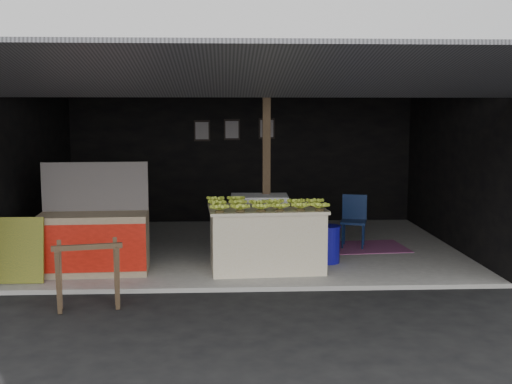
{
  "coord_description": "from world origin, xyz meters",
  "views": [
    {
      "loc": [
        -0.34,
        -8.02,
        2.34
      ],
      "look_at": [
        0.12,
        1.54,
        1.1
      ],
      "focal_mm": 45.0,
      "sensor_mm": 36.0,
      "label": 1
    }
  ],
  "objects": [
    {
      "name": "water_barrel",
      "position": [
        1.18,
        1.3,
        0.32
      ],
      "size": [
        0.36,
        0.36,
        0.53
      ],
      "primitive_type": "cylinder",
      "color": "#100C8C",
      "rests_on": "concrete_slab"
    },
    {
      "name": "banana_table",
      "position": [
        0.24,
        0.93,
        0.51
      ],
      "size": [
        1.69,
        1.1,
        0.9
      ],
      "rotation": [
        0.0,
        0.0,
        0.06
      ],
      "color": "beige",
      "rests_on": "concrete_slab"
    },
    {
      "name": "plastic_chair",
      "position": [
        1.8,
        2.42,
        0.57
      ],
      "size": [
        0.5,
        0.5,
        0.86
      ],
      "rotation": [
        0.0,
        0.0,
        -0.27
      ],
      "color": "#0B1A3E",
      "rests_on": "concrete_slab"
    },
    {
      "name": "ground",
      "position": [
        0.0,
        0.0,
        0.0
      ],
      "size": [
        80.0,
        80.0,
        0.0
      ],
      "primitive_type": "plane",
      "color": "black",
      "rests_on": "ground"
    },
    {
      "name": "shophouse",
      "position": [
        0.0,
        2.82,
        2.1
      ],
      "size": [
        7.4,
        7.29,
        3.02
      ],
      "color": "black",
      "rests_on": "ground"
    },
    {
      "name": "magenta_rug",
      "position": [
        1.88,
        2.32,
        0.07
      ],
      "size": [
        1.57,
        1.12,
        0.01
      ],
      "primitive_type": "cube",
      "rotation": [
        0.0,
        0.0,
        0.08
      ],
      "color": "#771A5C",
      "rests_on": "concrete_slab"
    },
    {
      "name": "white_crate",
      "position": [
        0.18,
        1.71,
        0.54
      ],
      "size": [
        0.89,
        0.62,
        0.97
      ],
      "rotation": [
        0.0,
        0.0,
        -0.03
      ],
      "color": "white",
      "rests_on": "concrete_slab"
    },
    {
      "name": "green_signboard",
      "position": [
        -3.03,
        0.38,
        0.5
      ],
      "size": [
        0.58,
        0.17,
        0.87
      ],
      "primitive_type": "cube",
      "rotation": [
        -0.15,
        0.0,
        0.0
      ],
      "color": "black",
      "rests_on": "concrete_slab"
    },
    {
      "name": "sawhorse",
      "position": [
        -1.94,
        -0.67,
        0.5
      ],
      "size": [
        0.83,
        0.82,
        0.79
      ],
      "rotation": [
        0.0,
        0.0,
        0.21
      ],
      "color": "brown",
      "rests_on": "ground"
    },
    {
      "name": "picture_frames",
      "position": [
        -0.17,
        4.89,
        1.93
      ],
      "size": [
        1.62,
        0.04,
        0.46
      ],
      "color": "black",
      "rests_on": "shophouse"
    },
    {
      "name": "neighbor_stall",
      "position": [
        -2.18,
        0.86,
        0.52
      ],
      "size": [
        1.52,
        0.74,
        1.54
      ],
      "rotation": [
        0.0,
        0.0,
        0.05
      ],
      "color": "#998466",
      "rests_on": "concrete_slab"
    },
    {
      "name": "banana_pile",
      "position": [
        0.24,
        0.93,
        1.05
      ],
      "size": [
        1.56,
        0.99,
        0.18
      ],
      "primitive_type": null,
      "rotation": [
        0.0,
        0.0,
        0.06
      ],
      "color": "#E6F233",
      "rests_on": "banana_table"
    },
    {
      "name": "concrete_slab",
      "position": [
        0.0,
        2.5,
        0.03
      ],
      "size": [
        7.0,
        5.0,
        0.06
      ],
      "primitive_type": "cube",
      "color": "gray",
      "rests_on": "ground"
    }
  ]
}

